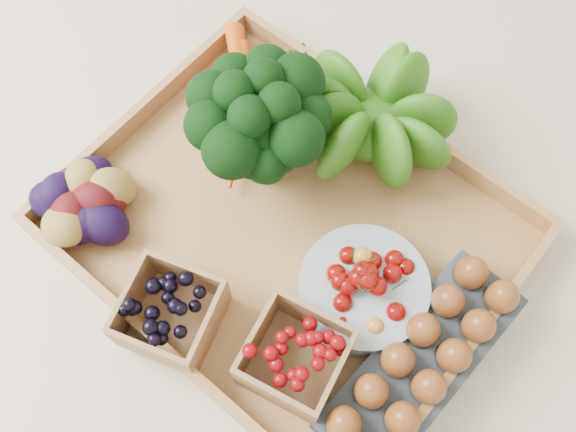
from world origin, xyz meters
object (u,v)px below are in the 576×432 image
Objects in this scene: tray at (288,232)px; broccoli at (260,141)px; cherry_bowl at (363,290)px; egg_carton at (421,363)px.

broccoli reaches higher than tray.
broccoli is 0.23m from cherry_bowl.
tray is at bearing 175.96° from cherry_bowl.
broccoli reaches higher than cherry_bowl.
tray is 1.93× the size of egg_carton.
broccoli is 0.34m from egg_carton.
egg_carton is (0.24, -0.03, 0.02)m from tray.
egg_carton reaches higher than tray.
tray is 3.42× the size of cherry_bowl.
cherry_bowl is (0.13, -0.01, 0.03)m from tray.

